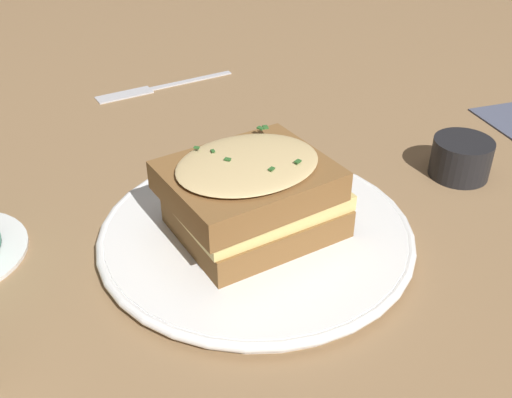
% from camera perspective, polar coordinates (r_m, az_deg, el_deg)
% --- Properties ---
extents(ground_plane, '(2.40, 2.40, 0.00)m').
position_cam_1_polar(ground_plane, '(0.51, -1.44, -3.66)').
color(ground_plane, olive).
extents(dinner_plate, '(0.26, 0.26, 0.01)m').
position_cam_1_polar(dinner_plate, '(0.50, 0.00, -3.33)').
color(dinner_plate, white).
rests_on(dinner_plate, ground_plane).
extents(sandwich, '(0.10, 0.13, 0.07)m').
position_cam_1_polar(sandwich, '(0.47, -0.18, 0.38)').
color(sandwich, brown).
rests_on(sandwich, dinner_plate).
extents(fork, '(0.02, 0.19, 0.00)m').
position_cam_1_polar(fork, '(0.79, -10.04, 10.31)').
color(fork, silver).
rests_on(fork, ground_plane).
extents(condiment_pot, '(0.06, 0.06, 0.04)m').
position_cam_1_polar(condiment_pot, '(0.61, 18.94, 3.72)').
color(condiment_pot, black).
rests_on(condiment_pot, ground_plane).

